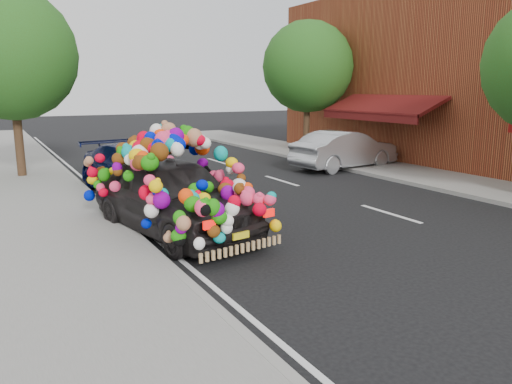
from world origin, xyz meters
TOP-DOWN VIEW (x-y plane):
  - ground at (0.00, 0.00)m, footprint 100.00×100.00m
  - sidewalk at (-4.30, 0.00)m, footprint 4.00×60.00m
  - kerb at (-2.35, 0.00)m, footprint 0.15×60.00m
  - footpath_far at (8.20, 3.00)m, footprint 3.00×40.00m
  - lane_markings at (3.60, 0.00)m, footprint 6.00×50.00m
  - tree_near_sidewalk at (-3.80, 9.50)m, footprint 4.20×4.20m
  - tree_far_b at (8.00, 10.00)m, footprint 4.00×4.00m
  - plush_art_car at (-1.50, 1.04)m, footprint 3.02×5.17m
  - navy_sedan at (-1.11, 5.29)m, footprint 2.63×5.06m
  - silver_hatchback at (7.00, 6.00)m, footprint 4.50×2.05m

SIDE VIEW (x-z plane):
  - ground at x=0.00m, z-range 0.00..0.00m
  - lane_markings at x=3.60m, z-range 0.00..0.01m
  - sidewalk at x=-4.30m, z-range 0.00..0.12m
  - footpath_far at x=8.20m, z-range 0.00..0.12m
  - kerb at x=-2.35m, z-range 0.00..0.13m
  - navy_sedan at x=-1.11m, z-range 0.00..1.40m
  - silver_hatchback at x=7.00m, z-range 0.00..1.43m
  - plush_art_car at x=-1.50m, z-range 0.03..2.27m
  - tree_far_b at x=8.00m, z-range 0.94..6.84m
  - tree_near_sidewalk at x=-3.80m, z-range 0.96..7.09m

